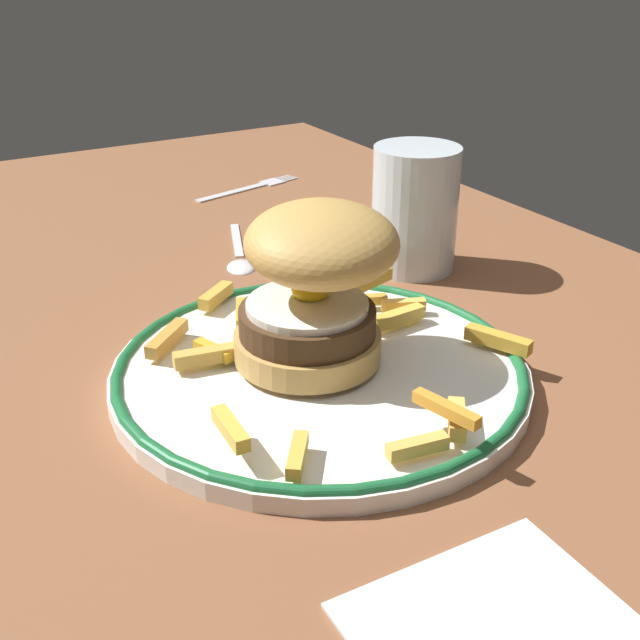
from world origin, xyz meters
The scene contains 8 objects.
ground_plane centered at (0.00, 0.00, -2.00)cm, with size 144.85×85.42×4.00cm, color brown.
dinner_plate centered at (-2.37, 4.72, 0.84)cm, with size 28.04×28.04×1.60cm.
burger centered at (-3.29, 4.90, 6.89)cm, with size 13.99×13.82×10.69cm.
fries_pile centered at (-2.73, 5.29, 2.33)cm, with size 27.02×23.07×2.80cm.
water_glass centered at (-15.60, 22.10, 4.71)cm, with size 7.56×7.56×10.97cm.
fork centered at (-44.77, 20.05, 0.18)cm, with size 4.63×14.34×0.36cm.
spoon centered at (-24.54, 9.18, 0.36)cm, with size 12.98×6.51×0.90cm.
napkin centered at (20.14, 0.55, 0.20)cm, with size 10.12×12.11×0.40cm, color silver.
Camera 1 is at (37.63, -18.71, 27.57)cm, focal length 44.49 mm.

